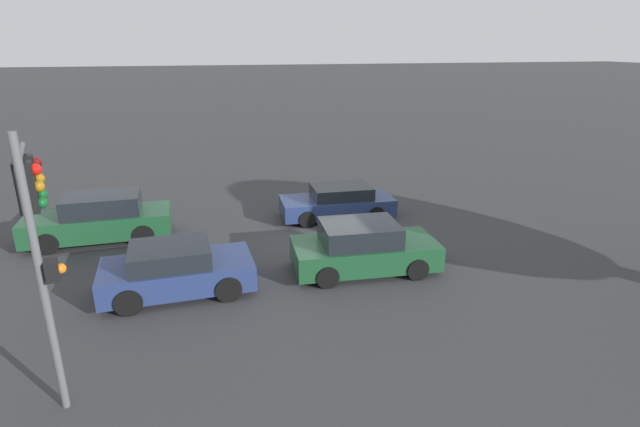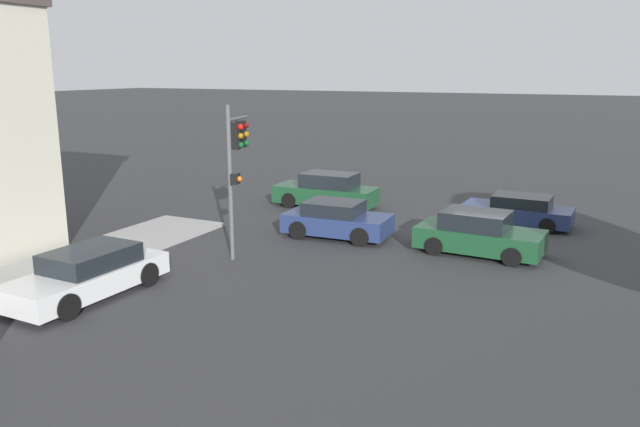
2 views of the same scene
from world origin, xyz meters
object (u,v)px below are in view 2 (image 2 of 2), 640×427
object	(u,v)px
crossing_car_2	(518,211)
crossing_car_3	(337,220)
traffic_signal	(236,152)
crossing_car_1	(479,234)
crossing_car_0	(327,191)
parked_car_0	(88,274)

from	to	relation	value
crossing_car_2	crossing_car_3	size ratio (longest dim) A/B	1.07
traffic_signal	crossing_car_1	bearing A→B (deg)	13.53
crossing_car_0	parked_car_0	xyz separation A→B (m)	(1.04, 13.52, -0.10)
crossing_car_1	crossing_car_3	xyz separation A→B (m)	(5.35, 0.10, -0.04)
crossing_car_3	crossing_car_0	bearing A→B (deg)	116.88
traffic_signal	crossing_car_1	distance (m)	8.78
crossing_car_2	parked_car_0	distance (m)	16.81
traffic_signal	crossing_car_2	bearing A→B (deg)	33.57
crossing_car_2	crossing_car_0	bearing A→B (deg)	3.86
crossing_car_0	traffic_signal	bearing A→B (deg)	92.52
parked_car_0	crossing_car_2	bearing A→B (deg)	147.11
crossing_car_0	parked_car_0	distance (m)	13.56
parked_car_0	crossing_car_3	bearing A→B (deg)	159.67
crossing_car_3	parked_car_0	world-z (taller)	crossing_car_3
crossing_car_0	crossing_car_1	xyz separation A→B (m)	(-7.96, 4.51, -0.06)
crossing_car_3	parked_car_0	distance (m)	9.62
crossing_car_1	traffic_signal	bearing A→B (deg)	-149.99
crossing_car_0	parked_car_0	world-z (taller)	crossing_car_0
traffic_signal	parked_car_0	xyz separation A→B (m)	(1.60, 5.27, -2.93)
crossing_car_0	crossing_car_1	bearing A→B (deg)	149.09
crossing_car_2	crossing_car_3	xyz separation A→B (m)	(5.95, 4.90, 0.06)
traffic_signal	crossing_car_2	distance (m)	12.07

